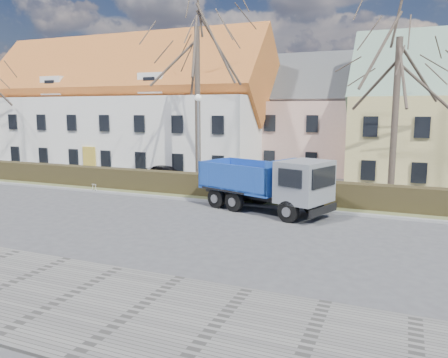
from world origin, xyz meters
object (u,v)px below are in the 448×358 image
at_px(dump_truck, 260,183).
at_px(streetlight, 199,144).
at_px(cart_frame, 92,187).
at_px(parked_car_a, 166,173).

distance_m(dump_truck, streetlight, 6.19).
xyz_separation_m(cart_frame, parked_car_a, (2.25, 5.30, 0.32)).
height_order(cart_frame, parked_car_a, parked_car_a).
bearing_deg(cart_frame, parked_car_a, 66.97).
distance_m(dump_truck, cart_frame, 11.47).
bearing_deg(dump_truck, parked_car_a, 165.78).
bearing_deg(parked_car_a, cart_frame, 178.44).
relative_size(cart_frame, parked_car_a, 0.18).
xyz_separation_m(streetlight, parked_car_a, (-4.08, 2.88, -2.47)).
relative_size(dump_truck, cart_frame, 11.44).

